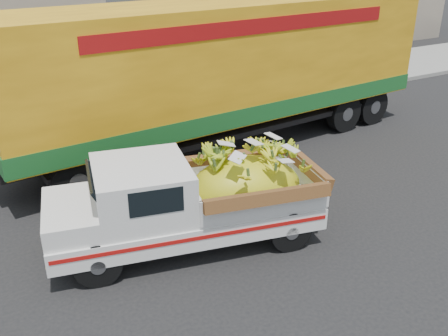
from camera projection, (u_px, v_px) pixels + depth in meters
ground at (253, 228)px, 9.79m from camera, size 100.00×100.00×0.00m
curb at (135, 127)px, 14.90m from camera, size 60.00×0.25×0.15m
sidewalk at (112, 108)px, 16.56m from camera, size 60.00×4.00×0.14m
pickup_truck at (205, 197)px, 9.03m from camera, size 5.09×2.74×1.69m
semi_trailer at (227, 69)px, 12.91m from camera, size 12.04×3.40×3.80m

